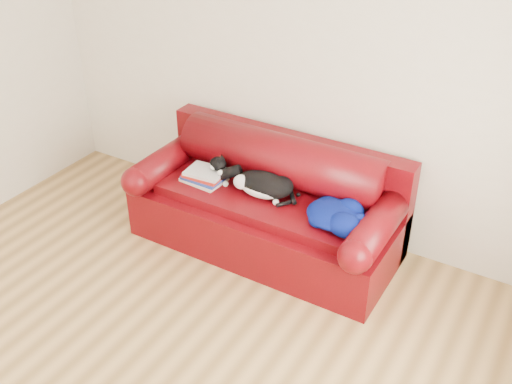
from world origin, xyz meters
TOP-DOWN VIEW (x-y plane):
  - ground at (0.00, 0.00)m, footprint 4.50×4.50m
  - room_shell at (0.12, 0.02)m, footprint 4.52×4.02m
  - sofa_base at (0.11, 1.49)m, footprint 2.10×0.90m
  - sofa_back at (0.11, 1.74)m, footprint 2.10×1.01m
  - book_stack at (-0.39, 1.40)m, footprint 0.34×0.27m
  - cat at (0.11, 1.46)m, footprint 0.66×0.34m
  - blanket at (0.75, 1.41)m, footprint 0.53×0.52m

SIDE VIEW (x-z plane):
  - ground at x=0.00m, z-range 0.00..0.00m
  - sofa_base at x=0.11m, z-range -0.01..0.49m
  - sofa_back at x=0.11m, z-range 0.10..0.98m
  - book_stack at x=-0.39m, z-range 0.50..0.60m
  - blanket at x=0.75m, z-range 0.49..0.65m
  - cat at x=0.11m, z-range 0.47..0.71m
  - room_shell at x=0.12m, z-range 0.36..2.97m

